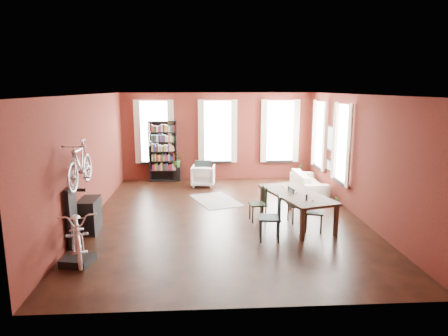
{
  "coord_description": "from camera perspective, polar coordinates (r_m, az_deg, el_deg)",
  "views": [
    {
      "loc": [
        -0.65,
        -10.12,
        3.36
      ],
      "look_at": [
        -0.0,
        0.6,
        1.2
      ],
      "focal_mm": 32.0,
      "sensor_mm": 36.0,
      "label": 1
    }
  ],
  "objects": [
    {
      "name": "room",
      "position": [
        10.84,
        1.31,
        4.88
      ],
      "size": [
        9.0,
        9.04,
        3.22
      ],
      "color": "black",
      "rests_on": "ground"
    },
    {
      "name": "bike_wall_rack",
      "position": [
        9.17,
        -20.89,
        -6.6
      ],
      "size": [
        0.16,
        0.6,
        1.3
      ],
      "primitive_type": "cube",
      "color": "black",
      "rests_on": "ground"
    },
    {
      "name": "bookshelf",
      "position": [
        14.66,
        -8.72,
        2.37
      ],
      "size": [
        1.0,
        0.32,
        2.2
      ],
      "primitive_type": "cube",
      "color": "black",
      "rests_on": "ground"
    },
    {
      "name": "bike_trainer",
      "position": [
        8.43,
        -20.16,
        -12.29
      ],
      "size": [
        0.63,
        0.63,
        0.15
      ],
      "primitive_type": "cube",
      "rotation": [
        0.0,
        0.0,
        -0.2
      ],
      "color": "black",
      "rests_on": "ground"
    },
    {
      "name": "dining_chair_a",
      "position": [
        9.03,
        6.53,
        -7.04
      ],
      "size": [
        0.53,
        0.53,
        1.04
      ],
      "primitive_type": "cube",
      "rotation": [
        0.0,
        0.0,
        -1.68
      ],
      "color": "#183335",
      "rests_on": "ground"
    },
    {
      "name": "dining_chair_b",
      "position": [
        10.27,
        4.85,
        -5.14
      ],
      "size": [
        0.45,
        0.45,
        0.9
      ],
      "primitive_type": "cube",
      "rotation": [
        0.0,
        0.0,
        -1.48
      ],
      "color": "black",
      "rests_on": "ground"
    },
    {
      "name": "console_table",
      "position": [
        10.04,
        -18.62,
        -6.41
      ],
      "size": [
        0.4,
        0.8,
        0.8
      ],
      "primitive_type": "cube",
      "color": "black",
      "rests_on": "ground"
    },
    {
      "name": "dining_chair_d",
      "position": [
        10.33,
        10.42,
        -5.14
      ],
      "size": [
        0.48,
        0.48,
        0.92
      ],
      "primitive_type": "cube",
      "rotation": [
        0.0,
        0.0,
        1.72
      ],
      "color": "#173230",
      "rests_on": "ground"
    },
    {
      "name": "plant_on_stand",
      "position": [
        14.68,
        -6.82,
        1.02
      ],
      "size": [
        0.73,
        0.76,
        0.46
      ],
      "primitive_type": "imported",
      "rotation": [
        0.0,
        0.0,
        0.43
      ],
      "color": "#305F26",
      "rests_on": "plant_stand"
    },
    {
      "name": "white_armchair",
      "position": [
        13.88,
        -3.0,
        -0.96
      ],
      "size": [
        0.85,
        0.81,
        0.8
      ],
      "primitive_type": "imported",
      "rotation": [
        0.0,
        0.0,
        3.04
      ],
      "color": "white",
      "rests_on": "ground"
    },
    {
      "name": "dining_table",
      "position": [
        10.22,
        10.23,
        -5.71
      ],
      "size": [
        1.64,
        2.5,
        0.79
      ],
      "primitive_type": "cube",
      "rotation": [
        0.0,
        0.0,
        0.28
      ],
      "color": "#47382A",
      "rests_on": "ground"
    },
    {
      "name": "dining_chair_c",
      "position": [
        9.77,
        12.75,
        -6.15
      ],
      "size": [
        0.54,
        0.54,
        0.93
      ],
      "primitive_type": "cube",
      "rotation": [
        0.0,
        0.0,
        1.27
      ],
      "color": "#202E1B",
      "rests_on": "ground"
    },
    {
      "name": "bicycle_floor",
      "position": [
        8.11,
        -20.36,
        -5.58
      ],
      "size": [
        0.94,
        1.15,
        1.88
      ],
      "primitive_type": "imported",
      "rotation": [
        0.0,
        0.0,
        0.33
      ],
      "color": "silver",
      "rests_on": "bike_trainer"
    },
    {
      "name": "plant_small",
      "position": [
        11.87,
        15.76,
        -5.19
      ],
      "size": [
        0.4,
        0.37,
        0.13
      ],
      "primitive_type": "imported",
      "rotation": [
        0.0,
        0.0,
        0.91
      ],
      "color": "#275120",
      "rests_on": "ground"
    },
    {
      "name": "plant_by_sofa",
      "position": [
        15.22,
        10.51,
        -1.08
      ],
      "size": [
        0.48,
        0.65,
        0.26
      ],
      "primitive_type": "imported",
      "rotation": [
        0.0,
        0.0,
        0.3
      ],
      "color": "#285B24",
      "rests_on": "ground"
    },
    {
      "name": "striped_rug",
      "position": [
        12.16,
        -1.18,
        -4.64
      ],
      "size": [
        1.64,
        2.03,
        0.01
      ],
      "primitive_type": "cube",
      "rotation": [
        0.0,
        0.0,
        0.35
      ],
      "color": "black",
      "rests_on": "ground"
    },
    {
      "name": "bicycle_hung",
      "position": [
        8.77,
        -20.01,
        2.62
      ],
      "size": [
        0.47,
        1.0,
        1.66
      ],
      "primitive_type": "imported",
      "color": "#A5A8AD",
      "rests_on": "bike_wall_rack"
    },
    {
      "name": "plant_stand",
      "position": [
        14.78,
        -6.71,
        -0.84
      ],
      "size": [
        0.29,
        0.29,
        0.51
      ],
      "primitive_type": "cube",
      "rotation": [
        0.0,
        0.0,
        -0.12
      ],
      "color": "black",
      "rests_on": "ground"
    },
    {
      "name": "cream_sofa",
      "position": [
        13.54,
        12.04,
        -1.48
      ],
      "size": [
        0.61,
        2.08,
        0.81
      ],
      "primitive_type": "imported",
      "rotation": [
        0.0,
        0.0,
        1.57
      ],
      "color": "beige",
      "rests_on": "ground"
    }
  ]
}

